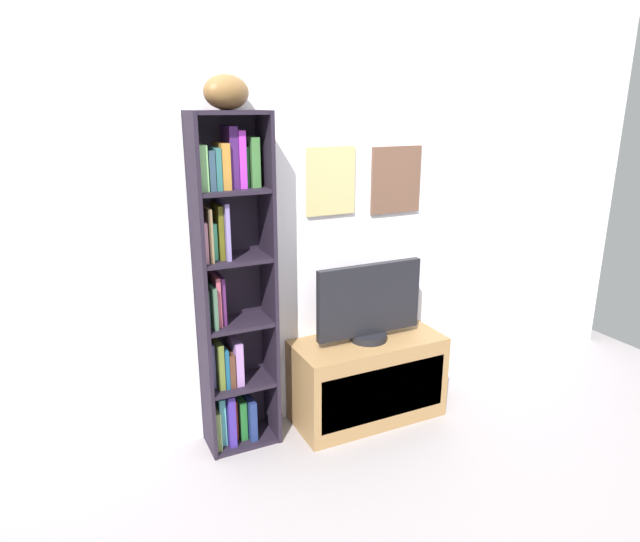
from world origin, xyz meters
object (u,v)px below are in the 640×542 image
Objects in this scene: bookshelf at (229,292)px; football at (226,92)px; television at (369,304)px; tv_stand at (367,379)px.

football is (0.03, -0.03, 1.01)m from bookshelf.
football reaches higher than television.
football is at bearing 173.84° from television.
television is (0.00, 0.00, 0.48)m from tv_stand.
bookshelf is 0.82m from television.
football is 1.82m from tv_stand.
tv_stand is (0.77, -0.08, -1.65)m from football.
bookshelf reaches higher than television.
bookshelf is at bearing 138.45° from football.
television is at bearing -6.16° from football.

